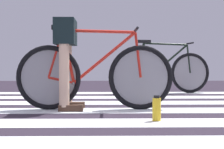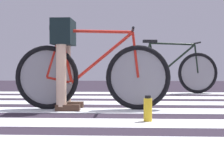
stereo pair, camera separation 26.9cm
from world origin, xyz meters
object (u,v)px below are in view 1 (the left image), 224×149
object	(u,v)px
cyclist_1_of_2	(66,51)
water_bottle	(157,109)
bicycle_2_of_2	(163,71)
bicycle_1_of_2	(94,75)

from	to	relation	value
cyclist_1_of_2	water_bottle	size ratio (longest dim) A/B	4.36
water_bottle	bicycle_2_of_2	bearing A→B (deg)	79.35
bicycle_1_of_2	water_bottle	xyz separation A→B (m)	(0.57, -0.78, -0.28)
bicycle_1_of_2	cyclist_1_of_2	distance (m)	0.41
cyclist_1_of_2	bicycle_2_of_2	xyz separation A→B (m)	(1.44, 2.15, -0.26)
bicycle_1_of_2	bicycle_2_of_2	xyz separation A→B (m)	(1.12, 2.15, 0.00)
cyclist_1_of_2	bicycle_2_of_2	world-z (taller)	cyclist_1_of_2
bicycle_1_of_2	water_bottle	bearing A→B (deg)	-53.63
bicycle_1_of_2	bicycle_2_of_2	world-z (taller)	same
cyclist_1_of_2	water_bottle	bearing A→B (deg)	-41.39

